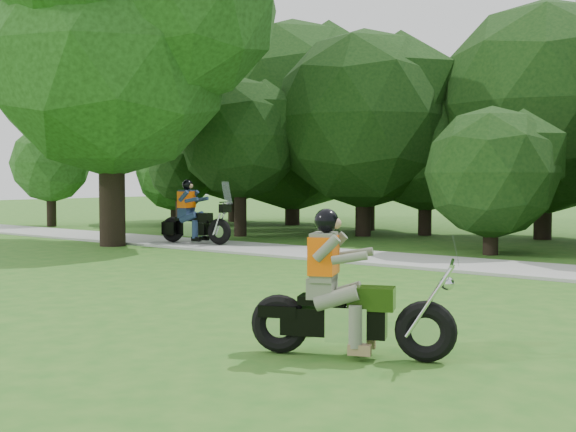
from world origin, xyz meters
The scene contains 5 objects.
ground centered at (0.00, 0.00, 0.00)m, with size 100.00×100.00×0.00m, color #29651C.
walkway centered at (0.00, 8.00, 0.03)m, with size 60.00×2.20×0.06m, color #A0A09A.
big_tree_west centered at (-10.54, 6.85, 5.76)m, with size 8.64×6.56×9.96m.
chopper_motorcycle centered at (0.86, 0.22, 0.55)m, with size 2.01×1.13×1.49m.
touring_motorcycle centered at (-8.91, 7.83, 0.68)m, with size 2.22×0.87×1.70m.
Camera 1 is at (4.79, -5.76, 1.79)m, focal length 45.00 mm.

